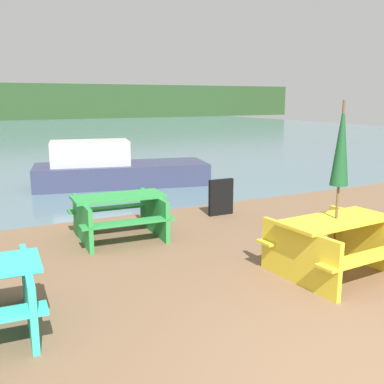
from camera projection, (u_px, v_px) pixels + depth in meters
The scene contains 6 objects.
water at pixel (4, 133), 30.96m from camera, with size 60.00×50.00×0.00m.
picnic_table_yellow at pixel (335, 241), 6.12m from camera, with size 1.69×1.47×0.78m.
picnic_table_green at pixel (119, 213), 7.73m from camera, with size 1.62×1.47×0.75m.
umbrella_darkgreen at pixel (341, 146), 5.85m from camera, with size 0.24×0.24×2.35m.
boat at pixel (114, 169), 12.40m from camera, with size 4.93×2.62×1.25m.
signboard at pixel (221, 197), 9.24m from camera, with size 0.55×0.08×0.75m.
Camera 1 is at (-2.91, -2.12, 2.37)m, focal length 42.00 mm.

